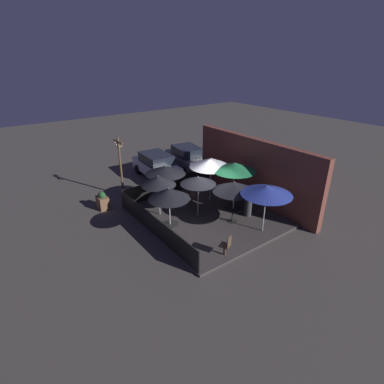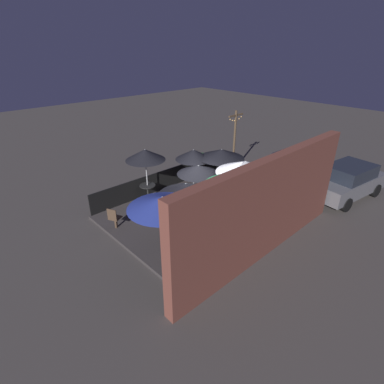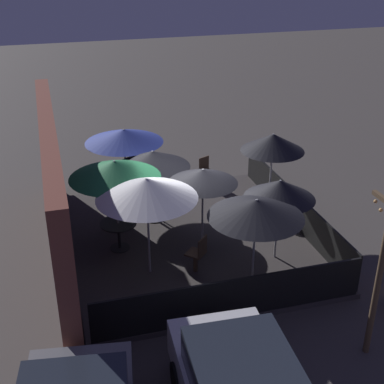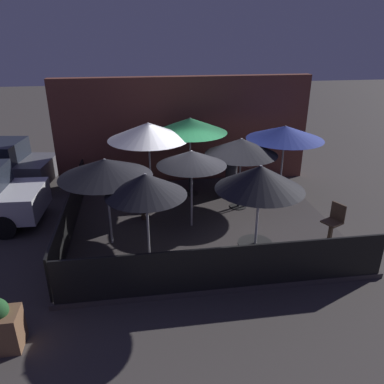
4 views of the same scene
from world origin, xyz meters
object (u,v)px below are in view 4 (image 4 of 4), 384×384
object	(u,v)px
patio_umbrella_1	(260,178)
patio_chair_0	(334,220)
patio_umbrella_2	(190,125)
patio_chair_1	(141,202)
patio_umbrella_7	(146,185)
patio_umbrella_6	(148,131)
patio_umbrella_3	(192,158)
patron_0	(231,177)
dining_table_2	(190,176)
patio_umbrella_5	(105,168)
patio_umbrella_4	(285,133)
patio_umbrella_0	(241,146)
dining_table_0	(239,189)
dining_table_1	(255,250)

from	to	relation	value
patio_umbrella_1	patio_chair_0	size ratio (longest dim) A/B	2.66
patio_umbrella_2	patio_chair_1	distance (m)	2.80
patio_umbrella_2	patio_umbrella_7	world-z (taller)	patio_umbrella_2
patio_umbrella_6	patio_chair_0	size ratio (longest dim) A/B	2.69
patio_umbrella_3	patio_umbrella_6	xyz separation A→B (m)	(-0.97, 1.59, 0.32)
patron_0	patio_umbrella_7	bearing A→B (deg)	59.12
patio_umbrella_2	patron_0	distance (m)	2.08
patio_umbrella_3	dining_table_2	bearing A→B (deg)	82.61
patio_umbrella_2	patio_umbrella_5	bearing A→B (deg)	-130.76
patio_umbrella_3	patio_umbrella_6	size ratio (longest dim) A/B	0.85
patio_umbrella_2	patio_umbrella_4	world-z (taller)	patio_umbrella_2
patio_umbrella_0	patio_umbrella_7	xyz separation A→B (m)	(-2.70, -2.46, 0.03)
patio_umbrella_1	patio_umbrella_5	world-z (taller)	patio_umbrella_1
patio_umbrella_1	patio_umbrella_3	xyz separation A→B (m)	(-0.99, 2.27, -0.29)
patio_umbrella_5	dining_table_0	size ratio (longest dim) A/B	2.42
patio_umbrella_3	dining_table_2	distance (m)	2.49
patio_umbrella_0	patio_umbrella_7	world-z (taller)	patio_umbrella_7
dining_table_0	patio_chair_1	bearing A→B (deg)	-171.14
patio_umbrella_3	patron_0	size ratio (longest dim) A/B	1.66
patio_umbrella_1	patio_chair_1	xyz separation A→B (m)	(-2.28, 2.77, -1.63)
patio_umbrella_7	patio_chair_1	xyz separation A→B (m)	(-0.12, 2.02, -1.32)
patio_umbrella_6	patron_0	size ratio (longest dim) A/B	1.96
patio_umbrella_1	dining_table_2	world-z (taller)	patio_umbrella_1
patio_umbrella_3	patio_umbrella_2	bearing A→B (deg)	82.61
dining_table_0	patio_chair_0	distance (m)	2.77
patio_umbrella_5	patio_chair_1	distance (m)	1.91
patio_umbrella_3	patron_0	world-z (taller)	patio_umbrella_3
dining_table_2	patio_umbrella_5	bearing A→B (deg)	-130.76
patio_umbrella_6	patio_umbrella_1	bearing A→B (deg)	-63.07
patio_umbrella_5	patio_chair_1	size ratio (longest dim) A/B	2.23
patio_chair_1	dining_table_0	bearing A→B (deg)	-37.01
patio_umbrella_2	patio_umbrella_1	bearing A→B (deg)	-80.77
patio_umbrella_2	patio_umbrella_6	distance (m)	1.35
patio_umbrella_1	dining_table_2	xyz separation A→B (m)	(-0.71, 4.38, -1.57)
patio_umbrella_1	patio_umbrella_6	world-z (taller)	patio_umbrella_6
dining_table_2	patron_0	bearing A→B (deg)	-6.72
patio_umbrella_7	patio_chair_0	size ratio (longest dim) A/B	2.31
patio_umbrella_5	patron_0	xyz separation A→B (m)	(3.59, 2.54, -1.37)
patio_umbrella_0	patio_umbrella_7	distance (m)	3.65
dining_table_1	dining_table_2	distance (m)	4.44
patio_chair_0	patio_umbrella_0	bearing A→B (deg)	-74.11
patio_umbrella_6	dining_table_0	xyz separation A→B (m)	(2.50, -0.65, -1.62)
patio_umbrella_0	patron_0	size ratio (longest dim) A/B	1.66
dining_table_2	patio_umbrella_4	bearing A→B (deg)	-13.68
dining_table_0	patio_umbrella_6	bearing A→B (deg)	165.36
patio_umbrella_0	patio_umbrella_2	world-z (taller)	patio_umbrella_2
patio_umbrella_5	patio_umbrella_6	bearing A→B (deg)	63.72
dining_table_0	dining_table_2	world-z (taller)	dining_table_2
patio_umbrella_6	patron_0	distance (m)	3.03
patio_umbrella_6	dining_table_0	size ratio (longest dim) A/B	2.74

